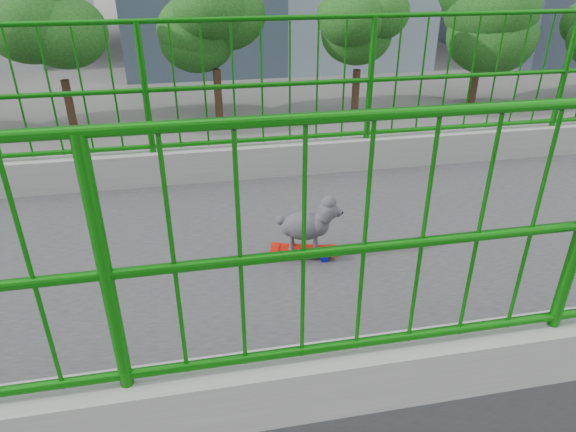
# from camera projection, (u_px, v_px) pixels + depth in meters

# --- Properties ---
(road) EXTENTS (18.00, 90.00, 0.02)m
(road) POSITION_uv_depth(u_px,v_px,m) (133.00, 237.00, 17.71)
(road) COLOR black
(road) RESTS_ON ground
(street_trees) EXTENTS (5.30, 60.40, 7.26)m
(street_trees) POSITION_uv_depth(u_px,v_px,m) (159.00, 37.00, 27.01)
(street_trees) COLOR black
(street_trees) RESTS_ON ground
(skateboard) EXTENTS (0.25, 0.48, 0.06)m
(skateboard) POSITION_uv_depth(u_px,v_px,m) (304.00, 251.00, 3.57)
(skateboard) COLOR red
(skateboard) RESTS_ON footbridge
(poodle) EXTENTS (0.26, 0.44, 0.38)m
(poodle) POSITION_uv_depth(u_px,v_px,m) (308.00, 224.00, 3.47)
(poodle) COLOR #302E33
(poodle) RESTS_ON skateboard
(car_0) EXTENTS (1.55, 3.86, 1.32)m
(car_0) POSITION_uv_depth(u_px,v_px,m) (143.00, 363.00, 11.47)
(car_0) COLOR silver
(car_0) RESTS_ON ground
(car_1) EXTENTS (1.47, 4.22, 1.39)m
(car_1) POSITION_uv_depth(u_px,v_px,m) (358.00, 258.00, 15.26)
(car_1) COLOR #9FA0A5
(car_1) RESTS_ON ground
(car_2) EXTENTS (2.43, 5.26, 1.46)m
(car_2) POSITION_uv_depth(u_px,v_px,m) (498.00, 194.00, 19.12)
(car_2) COLOR silver
(car_2) RESTS_ON ground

